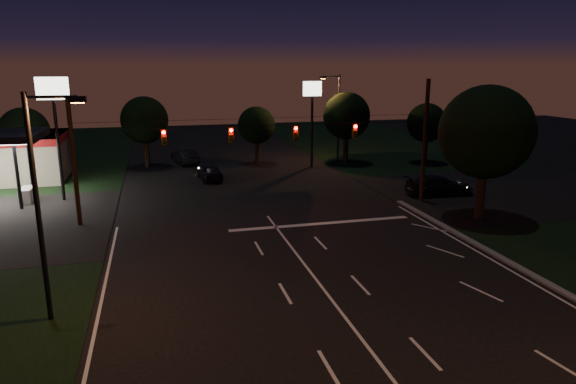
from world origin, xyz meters
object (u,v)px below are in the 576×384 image
object	(u,v)px
car_cross	(439,185)
utility_pole_right	(421,201)
car_oncoming_a	(210,172)
car_oncoming_b	(185,156)
tree_right_near	(485,133)

from	to	relation	value
car_cross	utility_pole_right	bearing A→B (deg)	124.37
car_oncoming_a	car_oncoming_b	xyz separation A→B (m)	(-1.68, 8.55, 0.05)
car_oncoming_b	car_cross	bearing A→B (deg)	121.41
utility_pole_right	car_cross	xyz separation A→B (m)	(2.30, 1.35, 0.77)
car_oncoming_a	car_oncoming_b	bearing A→B (deg)	-84.22
car_oncoming_b	car_cross	world-z (taller)	car_oncoming_b
car_oncoming_a	utility_pole_right	bearing A→B (deg)	136.87
car_cross	car_oncoming_a	bearing A→B (deg)	63.41
utility_pole_right	car_oncoming_a	world-z (taller)	utility_pole_right
utility_pole_right	car_oncoming_b	size ratio (longest dim) A/B	1.88
car_oncoming_b	utility_pole_right	bearing A→B (deg)	115.65
tree_right_near	car_oncoming_b	xyz separation A→B (m)	(-17.77, 24.69, -4.89)
tree_right_near	car_oncoming_a	world-z (taller)	tree_right_near
tree_right_near	car_cross	world-z (taller)	tree_right_near
tree_right_near	car_cross	size ratio (longest dim) A/B	1.64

